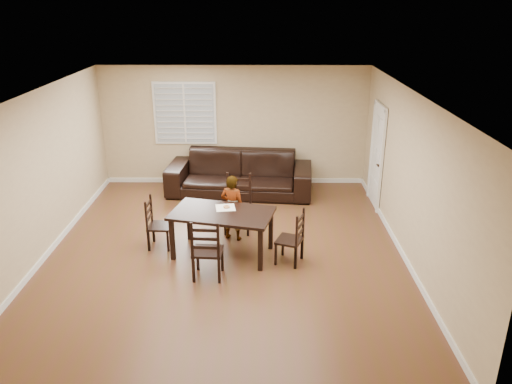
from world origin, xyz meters
TOP-DOWN VIEW (x-y plane):
  - ground at (0.00, 0.00)m, footprint 7.00×7.00m
  - room at (0.04, 0.18)m, footprint 6.04×7.04m
  - dining_table at (-0.04, -0.04)m, footprint 1.82×1.29m
  - chair_near at (0.19, 0.99)m, footprint 0.52×0.49m
  - chair_far at (-0.22, -0.89)m, footprint 0.48×0.45m
  - chair_left at (-1.25, 0.23)m, footprint 0.39×0.42m
  - chair_right at (1.17, -0.34)m, footprint 0.51×0.53m
  - child at (0.10, 0.54)m, footprint 0.51×0.43m
  - napkin at (0.01, 0.14)m, footprint 0.36×0.36m
  - donut at (0.03, 0.14)m, footprint 0.11×0.11m
  - sofa at (0.14, 2.80)m, footprint 3.23×1.50m

SIDE VIEW (x-z plane):
  - ground at x=0.00m, z-range 0.00..0.00m
  - chair_left at x=-1.25m, z-range -0.04..0.87m
  - chair_right at x=1.17m, z-range -0.04..0.88m
  - chair_far at x=-0.22m, z-range -0.05..0.96m
  - sofa at x=0.14m, z-range 0.00..0.91m
  - chair_near at x=0.19m, z-range -0.05..1.02m
  - child at x=0.10m, z-range 0.00..1.20m
  - dining_table at x=-0.04m, z-range 0.30..1.07m
  - napkin at x=0.01m, z-range 0.77..0.78m
  - donut at x=0.03m, z-range 0.78..0.82m
  - room at x=0.04m, z-range 0.45..3.17m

